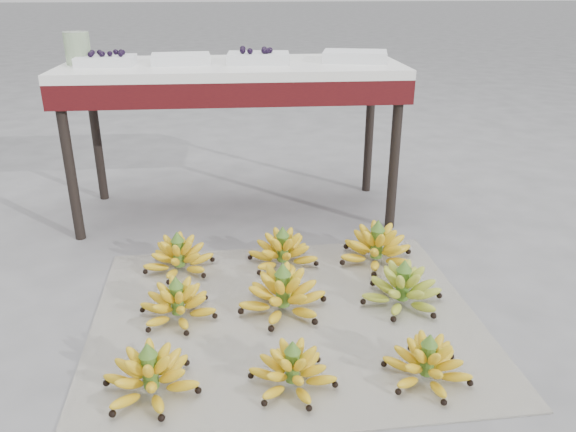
{
  "coord_description": "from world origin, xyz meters",
  "views": [
    {
      "loc": [
        -0.04,
        -1.61,
        1.03
      ],
      "look_at": [
        0.12,
        0.19,
        0.27
      ],
      "focal_mm": 35.0,
      "sensor_mm": 36.0,
      "label": 1
    }
  ],
  "objects": [
    {
      "name": "ground",
      "position": [
        0.0,
        0.0,
        0.0
      ],
      "size": [
        60.0,
        60.0,
        0.0
      ],
      "primitive_type": "plane",
      "color": "slate",
      "rests_on": "ground"
    },
    {
      "name": "newspaper_mat",
      "position": [
        0.1,
        -0.04,
        0.0
      ],
      "size": [
        1.29,
        1.1,
        0.01
      ],
      "primitive_type": "cube",
      "rotation": [
        0.0,
        0.0,
        0.04
      ],
      "color": "silver",
      "rests_on": "ground"
    },
    {
      "name": "bunch_front_left",
      "position": [
        -0.29,
        -0.37,
        0.06
      ],
      "size": [
        0.34,
        0.34,
        0.16
      ],
      "rotation": [
        0.0,
        0.0,
        -0.44
      ],
      "color": "yellow",
      "rests_on": "newspaper_mat"
    },
    {
      "name": "bunch_front_center",
      "position": [
        0.08,
        -0.38,
        0.06
      ],
      "size": [
        0.31,
        0.31,
        0.14
      ],
      "rotation": [
        0.0,
        0.0,
        -0.43
      ],
      "color": "yellow",
      "rests_on": "newspaper_mat"
    },
    {
      "name": "bunch_front_right",
      "position": [
        0.46,
        -0.38,
        0.06
      ],
      "size": [
        0.31,
        0.31,
        0.15
      ],
      "rotation": [
        0.0,
        0.0,
        0.37
      ],
      "color": "yellow",
      "rests_on": "newspaper_mat"
    },
    {
      "name": "bunch_mid_left",
      "position": [
        -0.26,
        -0.01,
        0.06
      ],
      "size": [
        0.33,
        0.33,
        0.15
      ],
      "rotation": [
        0.0,
        0.0,
        -0.42
      ],
      "color": "yellow",
      "rests_on": "newspaper_mat"
    },
    {
      "name": "bunch_mid_center",
      "position": [
        0.09,
        0.0,
        0.07
      ],
      "size": [
        0.34,
        0.34,
        0.18
      ],
      "rotation": [
        0.0,
        0.0,
        -0.19
      ],
      "color": "yellow",
      "rests_on": "newspaper_mat"
    },
    {
      "name": "bunch_mid_right",
      "position": [
        0.5,
        0.01,
        0.06
      ],
      "size": [
        0.35,
        0.35,
        0.17
      ],
      "rotation": [
        0.0,
        0.0,
        -0.32
      ],
      "color": "#98B830",
      "rests_on": "newspaper_mat"
    },
    {
      "name": "bunch_back_left",
      "position": [
        -0.28,
        0.32,
        0.06
      ],
      "size": [
        0.3,
        0.3,
        0.16
      ],
      "rotation": [
        0.0,
        0.0,
        0.13
      ],
      "color": "yellow",
      "rests_on": "newspaper_mat"
    },
    {
      "name": "bunch_back_center",
      "position": [
        0.11,
        0.33,
        0.06
      ],
      "size": [
        0.35,
        0.35,
        0.16
      ],
      "rotation": [
        0.0,
        0.0,
        -0.43
      ],
      "color": "yellow",
      "rests_on": "newspaper_mat"
    },
    {
      "name": "bunch_back_right",
      "position": [
        0.48,
        0.32,
        0.07
      ],
      "size": [
        0.31,
        0.31,
        0.18
      ],
      "rotation": [
        0.0,
        0.0,
        0.07
      ],
      "color": "yellow",
      "rests_on": "newspaper_mat"
    },
    {
      "name": "vendor_table",
      "position": [
        -0.06,
        0.9,
        0.62
      ],
      "size": [
        1.45,
        0.58,
        0.7
      ],
      "color": "black",
      "rests_on": "ground"
    },
    {
      "name": "tray_far_left",
      "position": [
        -0.58,
        0.87,
        0.72
      ],
      "size": [
        0.24,
        0.17,
        0.06
      ],
      "color": "silver",
      "rests_on": "vendor_table"
    },
    {
      "name": "tray_left",
      "position": [
        -0.28,
        0.9,
        0.72
      ],
      "size": [
        0.26,
        0.2,
        0.04
      ],
      "color": "silver",
      "rests_on": "vendor_table"
    },
    {
      "name": "tray_right",
      "position": [
        0.06,
        0.89,
        0.72
      ],
      "size": [
        0.27,
        0.21,
        0.07
      ],
      "color": "silver",
      "rests_on": "vendor_table"
    },
    {
      "name": "tray_far_right",
      "position": [
        0.48,
        0.9,
        0.72
      ],
      "size": [
        0.31,
        0.25,
        0.04
      ],
      "color": "silver",
      "rests_on": "vendor_table"
    },
    {
      "name": "glass_jar",
      "position": [
        -0.7,
        0.91,
        0.76
      ],
      "size": [
        0.13,
        0.13,
        0.13
      ],
      "primitive_type": "cylinder",
      "rotation": [
        0.0,
        0.0,
        -0.22
      ],
      "color": "#D6F3C1",
      "rests_on": "vendor_table"
    }
  ]
}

